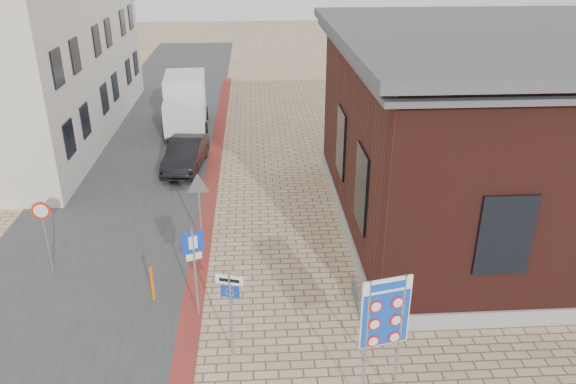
{
  "coord_description": "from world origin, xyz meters",
  "views": [
    {
      "loc": [
        -0.13,
        -10.8,
        9.56
      ],
      "look_at": [
        0.88,
        5.18,
        2.2
      ],
      "focal_mm": 35.0,
      "sensor_mm": 36.0,
      "label": 1
    }
  ],
  "objects_px": {
    "essen_sign": "(230,300)",
    "bollard": "(152,284)",
    "box_truck": "(185,102)",
    "parking_sign": "(194,258)",
    "sedan": "(186,154)",
    "border_sign": "(385,315)"
  },
  "relations": [
    {
      "from": "sedan",
      "to": "parking_sign",
      "type": "xyz_separation_m",
      "value": [
        1.4,
        -10.83,
        1.17
      ]
    },
    {
      "from": "essen_sign",
      "to": "box_truck",
      "type": "bearing_deg",
      "value": 114.69
    },
    {
      "from": "bollard",
      "to": "border_sign",
      "type": "bearing_deg",
      "value": -36.6
    },
    {
      "from": "box_truck",
      "to": "essen_sign",
      "type": "distance_m",
      "value": 18.6
    },
    {
      "from": "essen_sign",
      "to": "bollard",
      "type": "relative_size",
      "value": 2.33
    },
    {
      "from": "parking_sign",
      "to": "bollard",
      "type": "bearing_deg",
      "value": 125.25
    },
    {
      "from": "essen_sign",
      "to": "bollard",
      "type": "height_order",
      "value": "essen_sign"
    },
    {
      "from": "essen_sign",
      "to": "parking_sign",
      "type": "bearing_deg",
      "value": 136.0
    },
    {
      "from": "essen_sign",
      "to": "sedan",
      "type": "bearing_deg",
      "value": 116.37
    },
    {
      "from": "border_sign",
      "to": "essen_sign",
      "type": "height_order",
      "value": "border_sign"
    },
    {
      "from": "bollard",
      "to": "parking_sign",
      "type": "bearing_deg",
      "value": -30.95
    },
    {
      "from": "box_truck",
      "to": "parking_sign",
      "type": "bearing_deg",
      "value": -87.01
    },
    {
      "from": "sedan",
      "to": "border_sign",
      "type": "height_order",
      "value": "border_sign"
    },
    {
      "from": "box_truck",
      "to": "parking_sign",
      "type": "relative_size",
      "value": 1.99
    },
    {
      "from": "essen_sign",
      "to": "bollard",
      "type": "distance_m",
      "value": 3.6
    },
    {
      "from": "box_truck",
      "to": "bollard",
      "type": "height_order",
      "value": "box_truck"
    },
    {
      "from": "bollard",
      "to": "box_truck",
      "type": "bearing_deg",
      "value": 92.26
    },
    {
      "from": "border_sign",
      "to": "bollard",
      "type": "distance_m",
      "value": 7.25
    },
    {
      "from": "parking_sign",
      "to": "box_truck",
      "type": "bearing_deg",
      "value": 72.9
    },
    {
      "from": "sedan",
      "to": "bollard",
      "type": "bearing_deg",
      "value": -83.31
    },
    {
      "from": "parking_sign",
      "to": "bollard",
      "type": "xyz_separation_m",
      "value": [
        -1.33,
        0.8,
        -1.3
      ]
    },
    {
      "from": "parking_sign",
      "to": "bollard",
      "type": "distance_m",
      "value": 2.03
    }
  ]
}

